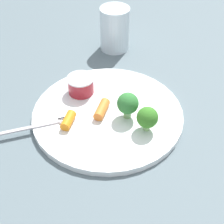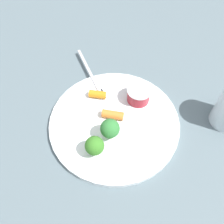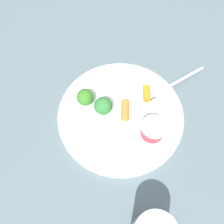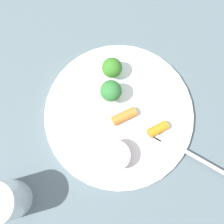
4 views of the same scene
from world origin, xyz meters
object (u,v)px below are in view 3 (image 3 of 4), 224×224
object	(u,v)px
plate	(121,115)
carrot_stick_1	(147,94)
sauce_cup	(153,129)
fork	(173,84)
carrot_stick_0	(126,111)
broccoli_floret_0	(103,106)
broccoli_floret_1	(85,97)

from	to	relation	value
plate	carrot_stick_1	xyz separation A→B (m)	(-0.02, 0.07, 0.01)
plate	sauce_cup	bearing A→B (deg)	29.09
fork	sauce_cup	bearing A→B (deg)	-52.93
sauce_cup	carrot_stick_0	world-z (taller)	sauce_cup
plate	carrot_stick_1	distance (m)	0.08
carrot_stick_0	fork	xyz separation A→B (m)	(-0.02, 0.14, -0.01)
broccoli_floret_0	fork	xyz separation A→B (m)	(0.01, 0.18, -0.03)
carrot_stick_1	sauce_cup	bearing A→B (deg)	-22.89
broccoli_floret_0	carrot_stick_1	distance (m)	0.11
plate	broccoli_floret_1	world-z (taller)	broccoli_floret_1
plate	fork	distance (m)	0.15
sauce_cup	carrot_stick_1	bearing A→B (deg)	157.11
sauce_cup	plate	bearing A→B (deg)	-150.91
broccoli_floret_0	fork	world-z (taller)	broccoli_floret_0
sauce_cup	carrot_stick_0	xyz separation A→B (m)	(-0.07, -0.03, -0.01)
carrot_stick_1	fork	world-z (taller)	carrot_stick_1
plate	broccoli_floret_0	xyz separation A→B (m)	(-0.02, -0.03, 0.04)
sauce_cup	broccoli_floret_0	size ratio (longest dim) A/B	1.03
plate	broccoli_floret_1	distance (m)	0.09
broccoli_floret_1	carrot_stick_0	xyz separation A→B (m)	(0.06, 0.07, -0.02)
broccoli_floret_1	plate	bearing A→B (deg)	44.22
carrot_stick_0	fork	world-z (taller)	carrot_stick_0
carrot_stick_0	carrot_stick_1	xyz separation A→B (m)	(-0.02, 0.06, -0.00)
plate	carrot_stick_0	xyz separation A→B (m)	(0.00, 0.01, 0.01)
broccoli_floret_0	carrot_stick_1	xyz separation A→B (m)	(0.00, 0.11, -0.02)
broccoli_floret_0	broccoli_floret_1	distance (m)	0.05
broccoli_floret_0	carrot_stick_0	distance (m)	0.05
plate	carrot_stick_1	bearing A→B (deg)	101.70
sauce_cup	carrot_stick_1	distance (m)	0.09
broccoli_floret_1	carrot_stick_0	bearing A→B (deg)	47.61
broccoli_floret_0	carrot_stick_0	size ratio (longest dim) A/B	1.12
broccoli_floret_1	carrot_stick_0	world-z (taller)	broccoli_floret_1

